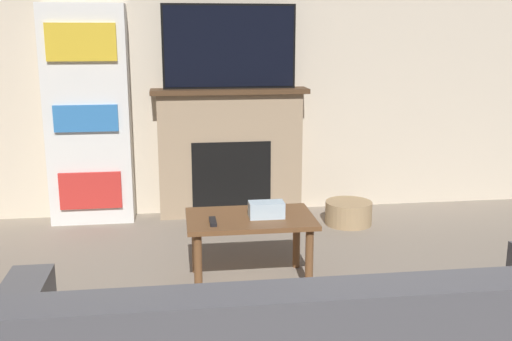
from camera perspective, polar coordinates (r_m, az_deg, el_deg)
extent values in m
cube|color=beige|center=(5.23, -1.89, 10.62)|extent=(6.46, 0.06, 2.70)
cube|color=tan|center=(5.19, -2.47, 1.50)|extent=(1.23, 0.22, 1.07)
cube|color=black|center=(5.11, -2.34, -0.51)|extent=(0.67, 0.01, 0.59)
cube|color=#4C331E|center=(5.09, -2.51, 7.57)|extent=(1.33, 0.28, 0.04)
cube|color=black|center=(5.06, -2.56, 11.70)|extent=(1.11, 0.03, 0.69)
cube|color=black|center=(5.05, -2.54, 11.70)|extent=(1.07, 0.01, 0.66)
cube|color=brown|center=(3.79, -0.56, -4.62)|extent=(0.80, 0.51, 0.03)
cylinder|color=brown|center=(3.65, -5.54, -9.00)|extent=(0.05, 0.05, 0.41)
cylinder|color=brown|center=(3.74, 5.09, -8.47)|extent=(0.05, 0.05, 0.41)
cylinder|color=brown|center=(4.02, -5.78, -6.92)|extent=(0.05, 0.05, 0.41)
cylinder|color=brown|center=(4.10, 3.88, -6.49)|extent=(0.05, 0.05, 0.41)
cube|color=silver|center=(3.76, 1.00, -3.74)|extent=(0.22, 0.12, 0.10)
cube|color=black|center=(3.66, -4.13, -4.87)|extent=(0.04, 0.15, 0.02)
cube|color=white|center=(5.13, -15.68, 5.03)|extent=(0.68, 0.26, 1.79)
cube|color=red|center=(5.11, -15.48, -1.85)|extent=(0.50, 0.03, 0.30)
cube|color=#2D70B7|center=(4.99, -15.90, 4.80)|extent=(0.50, 0.03, 0.21)
cube|color=gold|center=(4.95, -16.33, 11.66)|extent=(0.54, 0.03, 0.29)
cylinder|color=tan|center=(5.08, 8.80, -4.00)|extent=(0.39, 0.39, 0.19)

